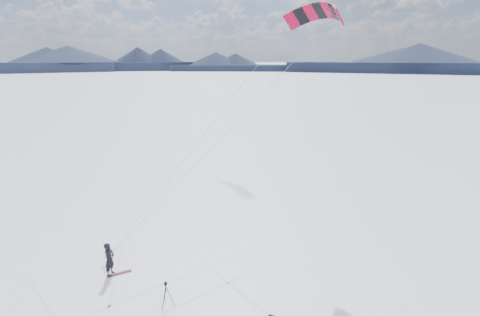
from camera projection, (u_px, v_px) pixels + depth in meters
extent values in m
cube|color=#1C233D|center=(381.00, 69.00, 298.11)|extent=(150.19, 119.71, 5.20)
cone|color=#1C233D|center=(381.00, 65.00, 297.38)|extent=(88.58, 88.58, 8.00)
cube|color=#1C233D|center=(260.00, 68.00, 321.62)|extent=(156.46, 80.45, 5.20)
cone|color=#1C233D|center=(260.00, 65.00, 320.90)|extent=(77.75, 77.75, 8.00)
cube|color=#1C233D|center=(144.00, 68.00, 311.90)|extent=(153.20, 57.23, 5.20)
cone|color=#1C233D|center=(144.00, 65.00, 311.17)|extent=(69.07, 69.07, 8.00)
cube|color=#1C233D|center=(6.00, 70.00, 269.99)|extent=(155.44, 101.46, 5.20)
cone|color=#1C233D|center=(6.00, 66.00, 269.27)|extent=(84.32, 84.32, 8.00)
cube|color=silver|center=(168.00, 284.00, 18.41)|extent=(11.66, 3.07, 0.01)
cube|color=silver|center=(267.00, 286.00, 18.24)|extent=(8.85, 4.87, 0.01)
imported|color=black|center=(111.00, 274.00, 19.20)|extent=(0.66, 0.81, 1.92)
cube|color=maroon|center=(119.00, 274.00, 19.24)|extent=(1.34, 0.61, 0.04)
cylinder|color=black|center=(170.00, 296.00, 16.60)|extent=(0.41, 0.08, 1.11)
cylinder|color=black|center=(165.00, 294.00, 16.74)|extent=(0.18, 0.39, 1.11)
cylinder|color=black|center=(164.00, 299.00, 16.43)|extent=(0.27, 0.34, 1.11)
cylinder|color=black|center=(166.00, 290.00, 16.49)|extent=(0.04, 0.04, 0.37)
cube|color=black|center=(166.00, 285.00, 16.42)|extent=(0.08, 0.08, 0.05)
cube|color=black|center=(166.00, 284.00, 16.39)|extent=(0.15, 0.11, 0.11)
cylinder|color=black|center=(166.00, 282.00, 16.48)|extent=(0.07, 0.11, 0.07)
cube|color=#BD032A|center=(338.00, 14.00, 20.60)|extent=(0.94, 1.04, 1.27)
cube|color=black|center=(334.00, 11.00, 21.19)|extent=(0.88, 1.07, 1.18)
cube|color=#BD032A|center=(327.00, 10.00, 21.82)|extent=(1.01, 1.07, 1.07)
cube|color=black|center=(320.00, 10.00, 22.45)|extent=(1.12, 1.06, 0.96)
cube|color=#BD032A|center=(311.00, 13.00, 23.06)|extent=(1.22, 1.02, 1.07)
cube|color=black|center=(301.00, 16.00, 23.60)|extent=(1.30, 0.94, 1.18)
cube|color=#BD032A|center=(292.00, 21.00, 24.05)|extent=(1.36, 0.83, 1.27)
cylinder|color=gray|center=(229.00, 130.00, 19.74)|extent=(13.75, 3.13, 12.87)
cylinder|color=gray|center=(212.00, 124.00, 21.47)|extent=(12.21, 7.07, 12.87)
cylinder|color=black|center=(109.00, 256.00, 18.88)|extent=(0.52, 0.23, 0.03)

